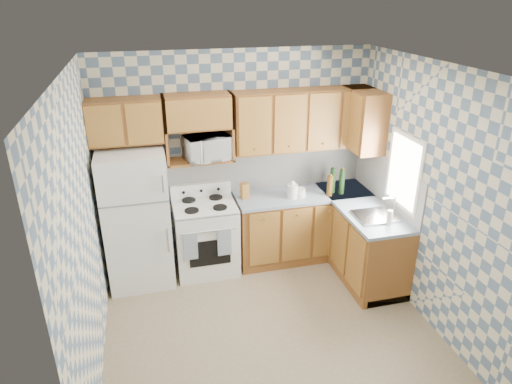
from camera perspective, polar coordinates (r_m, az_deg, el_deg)
floor at (r=5.12m, az=1.60°, el=-16.37°), size 3.40×3.40×0.00m
back_wall at (r=5.80m, az=-2.56°, el=4.15°), size 3.40×0.02×2.70m
right_wall at (r=5.07m, az=20.61°, el=-0.43°), size 0.02×3.20×2.70m
backsplash_back at (r=5.93m, az=1.28°, el=3.08°), size 2.60×0.02×0.56m
backsplash_right at (r=5.74m, az=15.96°, el=1.38°), size 0.02×1.60×0.56m
refrigerator at (r=5.58m, az=-14.64°, el=-3.20°), size 0.75×0.70×1.68m
stove_body at (r=5.81m, az=-6.29°, el=-5.70°), size 0.76×0.65×0.90m
cooktop at (r=5.60m, az=-6.49°, el=-1.65°), size 0.76×0.65×0.02m
backguard at (r=5.81m, az=-6.93°, el=0.33°), size 0.76×0.08×0.17m
dish_towel_left at (r=5.44m, az=-8.18°, el=-6.74°), size 0.17×0.02×0.35m
dish_towel_right at (r=5.49m, az=-3.97°, el=-6.27°), size 0.17×0.02×0.35m
base_cabinets_back at (r=6.12m, az=5.79°, el=-4.20°), size 1.75×0.60×0.88m
base_cabinets_right at (r=5.93m, az=12.69°, el=-5.68°), size 0.60×1.60×0.88m
countertop_back at (r=5.91m, az=5.99°, el=-0.28°), size 1.77×0.63×0.04m
countertop_right at (r=5.72m, az=13.06°, el=-1.67°), size 0.63×1.60×0.04m
upper_cabinets_back at (r=5.72m, az=5.92°, el=9.00°), size 1.75×0.33×0.74m
upper_cabinets_fridge at (r=5.36m, az=-16.08°, el=8.51°), size 0.82×0.33×0.50m
upper_cabinets_right at (r=5.83m, az=13.19°, el=8.81°), size 0.33×0.70×0.74m
microwave_shelf at (r=5.55m, az=-6.99°, el=3.99°), size 0.80×0.33×0.03m
microwave at (r=5.47m, az=-6.10°, el=5.53°), size 0.59×0.46×0.29m
sink at (r=5.43m, az=14.76°, el=-2.95°), size 0.48×0.40×0.03m
window at (r=5.37m, az=18.01°, el=2.44°), size 0.02×0.66×0.86m
bottle_0 at (r=5.90m, az=9.55°, el=1.42°), size 0.07×0.07×0.33m
bottle_1 at (r=5.89m, az=10.67°, el=1.19°), size 0.07×0.07×0.31m
bottle_2 at (r=6.00m, az=10.70°, el=1.50°), size 0.07×0.07×0.29m
bottle_3 at (r=5.82m, az=9.21°, el=0.77°), size 0.07×0.07×0.26m
knife_block at (r=5.68m, az=-1.42°, el=0.15°), size 0.11×0.11×0.20m
electric_kettle at (r=5.72m, az=4.56°, el=0.11°), size 0.14×0.14×0.17m
food_containers at (r=5.78m, az=5.46°, el=-0.05°), size 0.16×0.16×0.11m
soap_bottle at (r=5.27m, az=16.35°, el=-3.07°), size 0.06×0.06×0.17m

